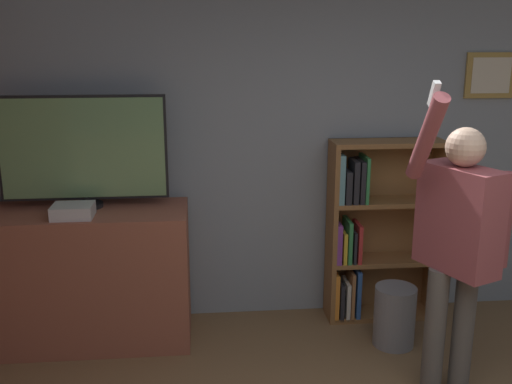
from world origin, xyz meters
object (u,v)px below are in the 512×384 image
television (83,150)px  person (458,237)px  waste_bin (394,316)px  game_console (73,211)px  bookshelf (371,232)px

television → person: person is taller
waste_bin → game_console: bearing=176.6°
person → waste_bin: size_ratio=4.41×
bookshelf → waste_bin: bearing=-83.1°
person → television: bearing=-136.6°
television → person: (2.31, -1.00, -0.37)m
person → waste_bin: person is taller
bookshelf → television: bearing=-177.1°
television → game_console: 0.44m
person → waste_bin: (-0.13, 0.62, -0.81)m
game_console → person: bearing=-17.8°
bookshelf → waste_bin: bookshelf is taller
game_console → person: size_ratio=0.14×
television → person: 2.54m
bookshelf → waste_bin: size_ratio=3.20×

